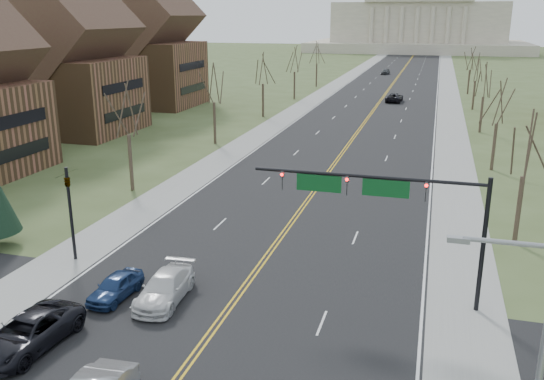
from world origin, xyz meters
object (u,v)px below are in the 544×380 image
Objects in this scene: car_sb_inner_second at (165,288)px; car_far_sb at (385,71)px; car_sb_outer_second at (116,287)px; signal_left at (70,203)px; signal_mast at (384,197)px; car_far_nb at (394,97)px; street_light at (530,372)px; car_sb_outer_lead at (28,333)px.

car_sb_inner_second is 129.74m from car_far_sb.
signal_left is at bearing 146.35° from car_sb_outer_second.
signal_mast is 2.02× the size of signal_left.
car_sb_inner_second is 1.32× the size of car_sb_outer_second.
car_sb_inner_second is (-11.03, -3.47, -5.00)m from signal_mast.
car_sb_inner_second reaches higher than car_sb_outer_second.
car_far_nb is (-4.96, 75.90, -4.97)m from signal_mast.
car_sb_inner_second is (7.91, -3.47, -2.96)m from signal_left.
car_far_sb reaches higher than car_sb_inner_second.
signal_mast is at bearing -78.49° from car_far_sb.
signal_left is at bearing 150.88° from street_light.
signal_mast is 2.36× the size of car_sb_inner_second.
street_light is 2.07× the size of car_far_sb.
car_far_nb is (13.99, 75.90, -2.93)m from signal_left.
car_sb_inner_second is 79.60m from car_far_nb.
signal_left is at bearing -87.07° from car_far_sb.
street_light reaches higher than signal_left.
car_sb_outer_second is 80.30m from car_far_nb.
street_light reaches higher than car_sb_inner_second.
car_sb_outer_second is (-2.72, -0.45, -0.08)m from car_sb_inner_second.
car_far_sb is at bearing 86.44° from signal_left.
car_far_nb is 1.27× the size of car_far_sb.
signal_mast is 12.60m from car_sb_inner_second.
street_light is 1.77× the size of car_sb_inner_second.
car_far_sb reaches higher than car_sb_outer_second.
car_far_nb is 50.74m from car_far_sb.
street_light is 90.10m from car_far_nb.
car_sb_outer_second is at bearing -164.11° from signal_mast.
car_sb_outer_second is at bearing -37.01° from signal_left.
car_far_sb is (-11.09, 126.27, -5.00)m from signal_mast.
street_light is at bearing -23.36° from car_sb_outer_second.
car_far_sb is (-16.38, 139.77, -4.47)m from street_light.
signal_left is 77.23m from car_far_nb.
car_sb_outer_second is (-19.04, 9.58, -4.55)m from street_light.
street_light is 1.61× the size of car_sb_outer_lead.
signal_left is at bearing 180.00° from signal_mast.
signal_mast is 126.86m from car_far_sb.
signal_mast is at bearing -0.00° from signal_left.
car_far_sb is at bearing 96.69° from street_light.
street_light reaches higher than car_sb_outer_lead.
street_light is at bearing -35.55° from car_sb_inner_second.
street_light is (5.29, -13.50, -0.54)m from signal_mast.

